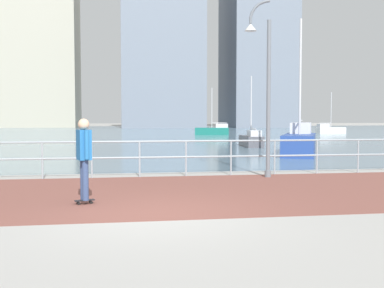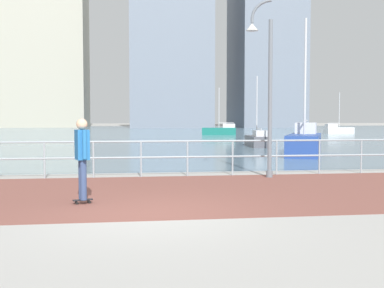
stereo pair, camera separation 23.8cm
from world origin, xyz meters
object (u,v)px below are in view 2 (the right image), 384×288
at_px(skateboarder, 82,153).
at_px(sailboat_gray, 257,140).
at_px(sailboat_red, 220,130).
at_px(sailboat_white, 338,130).
at_px(lamppost, 265,80).
at_px(sailboat_ivory, 304,142).

xyz_separation_m(skateboarder, sailboat_gray, (8.73, 17.96, -0.64)).
height_order(skateboarder, sailboat_gray, sailboat_gray).
height_order(sailboat_red, sailboat_gray, sailboat_red).
relative_size(sailboat_white, sailboat_gray, 1.08).
bearing_deg(lamppost, sailboat_white, 61.76).
bearing_deg(sailboat_gray, sailboat_ivory, -85.12).
distance_m(lamppost, skateboarder, 6.37).
distance_m(sailboat_white, sailboat_ivory, 31.99).
bearing_deg(sailboat_ivory, sailboat_gray, 94.88).
bearing_deg(sailboat_red, skateboarder, -105.27).
xyz_separation_m(sailboat_white, sailboat_red, (-13.99, -1.88, 0.02)).
xyz_separation_m(sailboat_ivory, sailboat_red, (1.06, 26.35, -0.14)).
distance_m(lamppost, sailboat_gray, 15.04).
relative_size(skateboarder, sailboat_red, 0.35).
bearing_deg(sailboat_white, lamppost, -118.24).
distance_m(sailboat_ivory, sailboat_gray, 6.44).
bearing_deg(sailboat_ivory, skateboarder, -128.79).
height_order(lamppost, skateboarder, lamppost).
bearing_deg(sailboat_gray, lamppost, -104.92).
bearing_deg(sailboat_white, sailboat_red, -172.34).
xyz_separation_m(lamppost, sailboat_gray, (3.82, 14.34, -2.48)).
bearing_deg(sailboat_white, sailboat_gray, -125.56).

